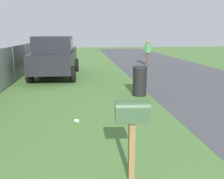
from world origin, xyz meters
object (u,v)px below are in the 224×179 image
Objects in this scene: trash_bin at (140,81)px; pedestrian at (148,51)px; mailbox at (132,118)px; pickup_truck at (55,56)px.

trash_bin is 8.71m from pedestrian.
mailbox is 14.05m from pedestrian.
pickup_truck is at bearing 17.17° from mailbox.
pedestrian is at bearing -11.30° from mailbox.
mailbox is 0.25× the size of pickup_truck.
trash_bin is at bearing -5.87° from pedestrian.
mailbox reaches higher than trash_bin.
trash_bin is at bearing 40.07° from pickup_truck.
pickup_truck reaches higher than pedestrian.
pedestrian is (3.94, -6.00, -0.06)m from pickup_truck.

